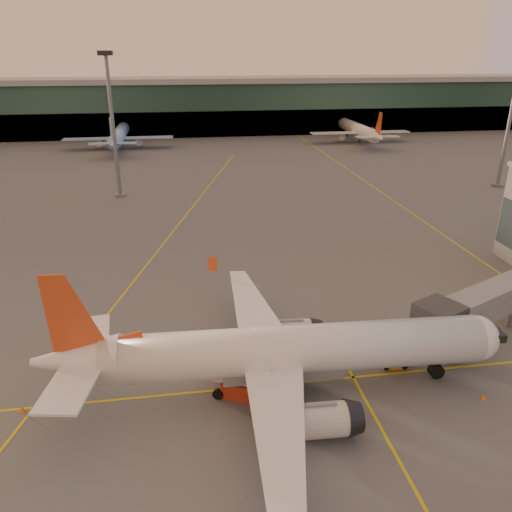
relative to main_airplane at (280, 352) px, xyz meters
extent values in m
plane|color=#4C4F54|center=(1.57, -4.25, -3.63)|extent=(600.00, 600.00, 0.00)
cube|color=gold|center=(1.57, 0.75, -3.62)|extent=(80.00, 0.25, 0.01)
cube|color=gold|center=(-8.43, 40.75, -3.62)|extent=(31.30, 115.98, 0.01)
cube|color=gold|center=(31.57, 65.75, -3.62)|extent=(0.25, 160.00, 0.01)
cube|color=gold|center=(6.57, -12.25, -3.62)|extent=(0.25, 30.00, 0.01)
cube|color=#19382D|center=(1.57, 137.75, 4.37)|extent=(400.00, 18.00, 16.00)
cube|color=gray|center=(1.57, 137.75, 13.17)|extent=(400.00, 20.00, 1.60)
cube|color=black|center=(1.57, 129.25, 0.37)|extent=(400.00, 1.00, 8.00)
cylinder|color=slate|center=(-18.43, 61.75, 8.87)|extent=(0.70, 0.70, 25.00)
cube|color=black|center=(-18.43, 61.75, 21.57)|extent=(2.40, 2.40, 0.80)
cube|color=slate|center=(-18.43, 61.75, -3.38)|extent=(1.60, 1.60, 0.50)
cylinder|color=slate|center=(56.57, 57.75, 8.87)|extent=(0.70, 0.70, 25.00)
cube|color=slate|center=(56.57, 57.75, -3.38)|extent=(1.60, 1.60, 0.50)
cylinder|color=white|center=(1.27, -0.05, 0.20)|extent=(29.97, 5.00, 3.83)
sphere|color=white|center=(16.18, -0.63, 0.20)|extent=(3.75, 3.75, 3.75)
cube|color=black|center=(17.27, -0.68, 0.68)|extent=(1.82, 2.56, 0.67)
cone|color=white|center=(-15.46, 0.61, 0.49)|extent=(6.69, 3.89, 3.64)
cube|color=white|center=(-15.22, -2.68, 0.59)|extent=(4.14, 6.64, 0.19)
cylinder|color=silver|center=(1.77, -5.90, -1.90)|extent=(4.10, 2.65, 2.49)
cylinder|color=black|center=(-1.01, -2.45, -2.77)|extent=(1.78, 1.41, 1.72)
cylinder|color=black|center=(-1.01, -2.45, -2.24)|extent=(0.34, 0.34, 1.05)
cube|color=white|center=(-14.97, 3.86, 0.59)|extent=(3.70, 6.47, 0.19)
cylinder|color=silver|center=(2.23, 5.74, -1.90)|extent=(4.10, 2.65, 2.49)
cylinder|color=black|center=(-0.81, 2.52, -2.77)|extent=(1.78, 1.41, 1.72)
cylinder|color=black|center=(-0.81, 2.52, -2.24)|extent=(0.34, 0.34, 1.05)
cube|color=slate|center=(0.18, -0.01, -1.04)|extent=(9.58, 3.43, 1.53)
cylinder|color=black|center=(13.27, -0.52, -2.77)|extent=(1.24, 0.81, 1.21)
cube|color=#2D3035|center=(14.28, 1.98, 0.50)|extent=(4.53, 4.53, 3.00)
cube|color=#2D3035|center=(15.78, 2.88, -2.43)|extent=(1.60, 2.40, 2.40)
cylinder|color=black|center=(15.78, 1.78, -3.23)|extent=(0.80, 0.40, 0.80)
cylinder|color=black|center=(15.78, 3.98, -3.23)|extent=(0.80, 0.40, 0.80)
cylinder|color=slate|center=(24.68, 6.56, -2.21)|extent=(0.50, 0.50, 2.83)
cube|color=#A42C17|center=(-2.93, 0.07, -2.91)|extent=(3.73, 3.34, 1.44)
cube|color=silver|center=(-3.19, 0.18, -0.66)|extent=(6.05, 4.42, 2.68)
cylinder|color=black|center=(-4.97, -0.30, -3.20)|extent=(0.92, 0.65, 0.86)
cylinder|color=black|center=(-1.80, -1.68, -3.20)|extent=(0.92, 0.65, 0.86)
cube|color=#BC8417|center=(10.59, 1.84, -3.02)|extent=(2.10, 1.34, 1.22)
cylinder|color=black|center=(9.74, 1.38, -3.37)|extent=(0.52, 0.28, 0.51)
cylinder|color=black|center=(11.37, 1.28, -3.37)|extent=(0.52, 0.28, 0.51)
cone|color=orange|center=(-19.94, 0.43, -3.35)|extent=(0.43, 0.43, 0.55)
cube|color=orange|center=(-19.94, 0.43, -3.61)|extent=(0.37, 0.37, 0.03)
cone|color=orange|center=(0.74, 16.16, -3.33)|extent=(0.47, 0.47, 0.60)
cube|color=orange|center=(0.74, 16.16, -3.61)|extent=(0.41, 0.41, 0.03)
cone|color=orange|center=(15.84, -3.52, -3.38)|extent=(0.38, 0.38, 0.49)
cube|color=orange|center=(15.84, -3.52, -3.62)|extent=(0.33, 0.33, 0.03)
camera|label=1|loc=(-6.86, -32.67, 21.98)|focal=35.00mm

